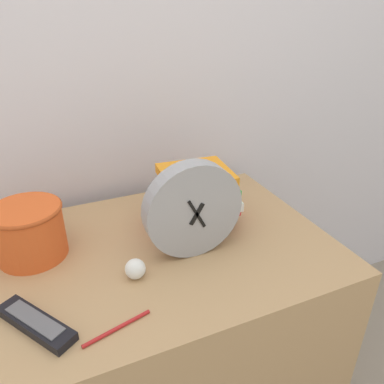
# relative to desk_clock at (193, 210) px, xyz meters

# --- Properties ---
(wall_back) EXTENTS (6.00, 0.04, 2.40)m
(wall_back) POSITION_rel_desk_clock_xyz_m (-0.20, 0.45, 0.29)
(wall_back) COLOR silver
(wall_back) RESTS_ON ground_plane
(desk) EXTENTS (1.18, 0.65, 0.78)m
(desk) POSITION_rel_desk_clock_xyz_m (-0.20, 0.06, -0.52)
(desk) COLOR tan
(desk) RESTS_ON ground_plane
(desk_clock) EXTENTS (0.26, 0.05, 0.26)m
(desk_clock) POSITION_rel_desk_clock_xyz_m (0.00, 0.00, 0.00)
(desk_clock) COLOR #99999E
(desk_clock) RESTS_ON desk
(book_stack) EXTENTS (0.25, 0.21, 0.18)m
(book_stack) POSITION_rel_desk_clock_xyz_m (0.06, 0.13, -0.04)
(book_stack) COLOR #232328
(book_stack) RESTS_ON desk
(basket) EXTENTS (0.18, 0.18, 0.14)m
(basket) POSITION_rel_desk_clock_xyz_m (-0.39, 0.16, -0.05)
(basket) COLOR #E05623
(basket) RESTS_ON desk
(tv_remote) EXTENTS (0.15, 0.19, 0.02)m
(tv_remote) POSITION_rel_desk_clock_xyz_m (-0.40, -0.11, -0.12)
(tv_remote) COLOR black
(tv_remote) RESTS_ON desk
(crumpled_paper_ball) EXTENTS (0.05, 0.05, 0.05)m
(crumpled_paper_ball) POSITION_rel_desk_clock_xyz_m (-0.17, -0.04, -0.10)
(crumpled_paper_ball) COLOR white
(crumpled_paper_ball) RESTS_ON desk
(pen) EXTENTS (0.15, 0.05, 0.01)m
(pen) POSITION_rel_desk_clock_xyz_m (-0.25, -0.18, -0.12)
(pen) COLOR #B21E1E
(pen) RESTS_ON desk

